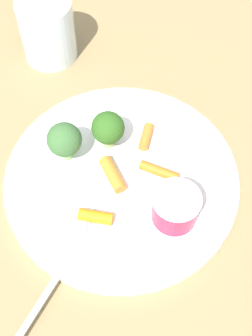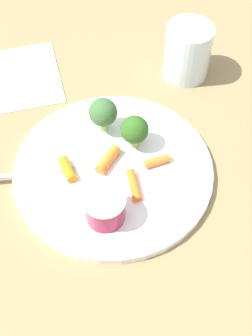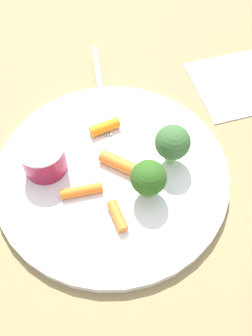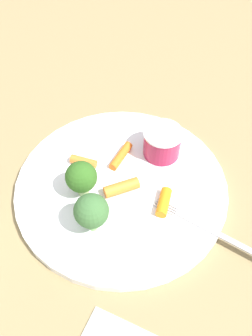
% 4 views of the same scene
% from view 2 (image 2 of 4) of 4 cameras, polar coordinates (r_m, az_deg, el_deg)
% --- Properties ---
extents(ground_plane, '(2.40, 2.40, 0.00)m').
position_cam_2_polar(ground_plane, '(0.60, -1.68, -0.57)').
color(ground_plane, olive).
extents(plate, '(0.27, 0.27, 0.01)m').
position_cam_2_polar(plate, '(0.60, -1.69, -0.24)').
color(plate, white).
rests_on(plate, ground_plane).
extents(sauce_cup, '(0.05, 0.05, 0.04)m').
position_cam_2_polar(sauce_cup, '(0.53, -2.74, -5.20)').
color(sauce_cup, maroon).
rests_on(sauce_cup, plate).
extents(broccoli_floret_0, '(0.04, 0.04, 0.06)m').
position_cam_2_polar(broccoli_floret_0, '(0.61, -3.01, 7.20)').
color(broccoli_floret_0, '#82C367').
rests_on(broccoli_floret_0, plate).
extents(broccoli_floret_1, '(0.04, 0.04, 0.05)m').
position_cam_2_polar(broccoli_floret_1, '(0.59, 1.11, 4.94)').
color(broccoli_floret_1, '#8CAA67').
rests_on(broccoli_floret_1, plate).
extents(carrot_stick_0, '(0.05, 0.03, 0.01)m').
position_cam_2_polar(carrot_stick_0, '(0.59, -2.38, 1.12)').
color(carrot_stick_0, orange).
rests_on(carrot_stick_0, plate).
extents(carrot_stick_1, '(0.04, 0.03, 0.01)m').
position_cam_2_polar(carrot_stick_1, '(0.59, -7.64, -0.16)').
color(carrot_stick_1, orange).
rests_on(carrot_stick_1, plate).
extents(carrot_stick_2, '(0.05, 0.02, 0.01)m').
position_cam_2_polar(carrot_stick_2, '(0.57, 1.05, -2.24)').
color(carrot_stick_2, orange).
rests_on(carrot_stick_2, plate).
extents(carrot_stick_3, '(0.03, 0.04, 0.01)m').
position_cam_2_polar(carrot_stick_3, '(0.59, 4.08, 0.92)').
color(carrot_stick_3, orange).
rests_on(carrot_stick_3, plate).
extents(fork, '(0.04, 0.16, 0.00)m').
position_cam_2_polar(fork, '(0.60, -14.08, -0.93)').
color(fork, silver).
rests_on(fork, plate).
extents(drinking_glass, '(0.07, 0.07, 0.09)m').
position_cam_2_polar(drinking_glass, '(0.71, 8.02, 14.78)').
color(drinking_glass, silver).
rests_on(drinking_glass, ground_plane).
extents(napkin, '(0.18, 0.16, 0.00)m').
position_cam_2_polar(napkin, '(0.75, -13.30, 11.55)').
color(napkin, white).
rests_on(napkin, ground_plane).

